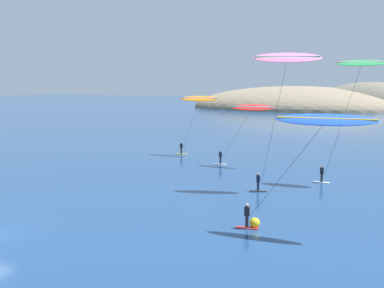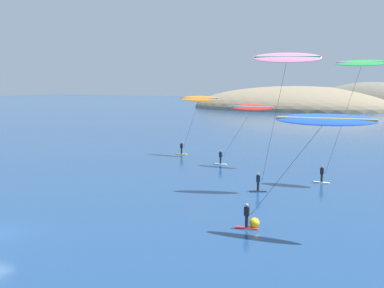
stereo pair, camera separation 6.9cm
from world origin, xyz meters
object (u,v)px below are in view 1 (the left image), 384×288
object	(u,v)px
kitesurfer_pink	(285,66)
kitesurfer_red	(250,112)
kitesurfer_green	(359,72)
kitesurfer_orange	(198,103)
kitesurfer_blue	(320,128)
marker_buoy	(255,223)

from	to	relation	value
kitesurfer_pink	kitesurfer_red	world-z (taller)	kitesurfer_pink
kitesurfer_green	kitesurfer_pink	size ratio (longest dim) A/B	0.96
kitesurfer_pink	kitesurfer_red	xyz separation A→B (m)	(-7.84, 10.66, -4.71)
kitesurfer_red	kitesurfer_orange	bearing A→B (deg)	153.75
kitesurfer_blue	marker_buoy	bearing A→B (deg)	-178.26
marker_buoy	kitesurfer_orange	bearing A→B (deg)	126.13
kitesurfer_blue	marker_buoy	distance (m)	7.75
kitesurfer_blue	kitesurfer_orange	distance (m)	35.32
kitesurfer_red	kitesurfer_blue	xyz separation A→B (m)	(13.98, -21.72, 0.54)
kitesurfer_green	kitesurfer_pink	world-z (taller)	kitesurfer_pink
kitesurfer_green	kitesurfer_orange	size ratio (longest dim) A/B	1.48
kitesurfer_pink	marker_buoy	world-z (taller)	kitesurfer_pink
kitesurfer_orange	kitesurfer_red	bearing A→B (deg)	-26.25
kitesurfer_green	kitesurfer_red	distance (m)	14.15
kitesurfer_pink	kitesurfer_blue	size ratio (longest dim) A/B	1.40
kitesurfer_red	kitesurfer_blue	size ratio (longest dim) A/B	0.83
kitesurfer_green	kitesurfer_pink	distance (m)	7.95
kitesurfer_pink	kitesurfer_green	bearing A→B (deg)	51.86
kitesurfer_green	kitesurfer_blue	distance (m)	17.75
kitesurfer_blue	kitesurfer_orange	xyz separation A→B (m)	(-23.47, 26.39, 0.18)
kitesurfer_pink	kitesurfer_blue	xyz separation A→B (m)	(6.14, -11.05, -4.17)
marker_buoy	kitesurfer_red	bearing A→B (deg)	114.32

